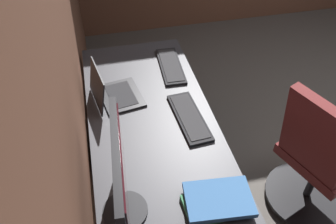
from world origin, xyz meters
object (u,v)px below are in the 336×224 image
at_px(keyboard_spare, 171,66).
at_px(office_chair, 317,161).
at_px(monitor_primary, 121,177).
at_px(laptop_leftmost, 112,92).
at_px(drawer_pedestal, 152,171).
at_px(book_stack_near, 218,201).
at_px(keyboard_main, 189,117).

relative_size(keyboard_spare, office_chair, 0.44).
xyz_separation_m(monitor_primary, laptop_leftmost, (0.78, -0.03, -0.19)).
relative_size(drawer_pedestal, laptop_leftmost, 2.07).
bearing_deg(monitor_primary, book_stack_near, -98.69).
relative_size(laptop_leftmost, keyboard_spare, 0.79).
bearing_deg(laptop_leftmost, office_chair, -115.14).
height_order(monitor_primary, keyboard_main, monitor_primary).
xyz_separation_m(laptop_leftmost, book_stack_near, (-0.84, -0.38, -0.03)).
xyz_separation_m(keyboard_main, keyboard_spare, (0.51, -0.01, 0.00)).
relative_size(monitor_primary, laptop_leftmost, 1.69).
distance_m(monitor_primary, keyboard_spare, 1.14).
xyz_separation_m(monitor_primary, keyboard_spare, (1.02, -0.45, -0.24)).
distance_m(monitor_primary, book_stack_near, 0.46).
height_order(drawer_pedestal, keyboard_main, keyboard_main).
relative_size(drawer_pedestal, keyboard_spare, 1.63).
bearing_deg(keyboard_main, book_stack_near, 176.88).
bearing_deg(book_stack_near, keyboard_spare, -2.36).
bearing_deg(drawer_pedestal, office_chair, -103.87).
bearing_deg(drawer_pedestal, monitor_primary, 157.80).
height_order(monitor_primary, laptop_leftmost, monitor_primary).
height_order(monitor_primary, office_chair, monitor_primary).
bearing_deg(laptop_leftmost, book_stack_near, -155.93).
xyz_separation_m(drawer_pedestal, keyboard_main, (0.02, -0.24, 0.39)).
xyz_separation_m(monitor_primary, book_stack_near, (-0.06, -0.40, -0.22)).
bearing_deg(drawer_pedestal, keyboard_spare, -24.87).
relative_size(monitor_primary, book_stack_near, 1.78).
relative_size(monitor_primary, keyboard_main, 1.32).
distance_m(drawer_pedestal, keyboard_main, 0.46).
bearing_deg(book_stack_near, office_chair, -68.47).
height_order(monitor_primary, book_stack_near, monitor_primary).
bearing_deg(office_chair, book_stack_near, 111.53).
distance_m(keyboard_main, book_stack_near, 0.57).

